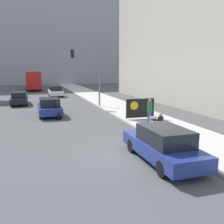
% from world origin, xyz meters
% --- Properties ---
extents(ground_plane, '(160.00, 160.00, 0.00)m').
position_xyz_m(ground_plane, '(0.00, 0.00, 0.00)').
color(ground_plane, '#4F4F51').
extents(sidewalk_curb, '(4.02, 90.00, 0.13)m').
position_xyz_m(sidewalk_curb, '(4.07, 15.00, 0.06)').
color(sidewalk_curb, beige).
rests_on(sidewalk_curb, ground_plane).
extents(building_backdrop_far, '(52.00, 12.00, 27.32)m').
position_xyz_m(building_backdrop_far, '(-2.00, 60.29, 13.66)').
color(building_backdrop_far, '#99999E').
rests_on(building_backdrop_far, ground_plane).
extents(building_backdrop_right, '(10.00, 32.00, 16.67)m').
position_xyz_m(building_backdrop_right, '(14.49, 13.26, 8.34)').
color(building_backdrop_right, '#BCB2A3').
rests_on(building_backdrop_right, ground_plane).
extents(seated_protester, '(0.97, 0.77, 1.20)m').
position_xyz_m(seated_protester, '(2.82, 2.85, 0.77)').
color(seated_protester, '#474C56').
rests_on(seated_protester, sidewalk_curb).
extents(jogger_on_sidewalk, '(0.34, 0.34, 1.75)m').
position_xyz_m(jogger_on_sidewalk, '(3.33, 5.40, 1.02)').
color(jogger_on_sidewalk, '#334775').
rests_on(jogger_on_sidewalk, sidewalk_curb).
extents(protest_banner, '(2.37, 0.06, 1.56)m').
position_xyz_m(protest_banner, '(3.41, 7.18, 0.96)').
color(protest_banner, slate).
rests_on(protest_banner, sidewalk_curb).
extents(traffic_light_pole, '(2.81, 2.58, 6.01)m').
position_xyz_m(traffic_light_pole, '(1.30, 15.11, 4.16)').
color(traffic_light_pole, slate).
rests_on(traffic_light_pole, sidewalk_curb).
extents(parked_car_curbside, '(1.81, 4.73, 1.52)m').
position_xyz_m(parked_car_curbside, '(0.77, -1.04, 0.75)').
color(parked_car_curbside, navy).
rests_on(parked_car_curbside, ground_plane).
extents(car_on_road_nearest, '(1.81, 4.31, 1.49)m').
position_xyz_m(car_on_road_nearest, '(-3.06, 11.45, 0.74)').
color(car_on_road_nearest, navy).
rests_on(car_on_road_nearest, ground_plane).
extents(car_on_road_midblock, '(1.72, 4.72, 1.41)m').
position_xyz_m(car_on_road_midblock, '(-5.78, 19.25, 0.71)').
color(car_on_road_midblock, black).
rests_on(car_on_road_midblock, ground_plane).
extents(car_on_road_distant, '(1.82, 4.52, 1.52)m').
position_xyz_m(car_on_road_distant, '(-1.18, 26.51, 0.75)').
color(car_on_road_distant, white).
rests_on(car_on_road_distant, ground_plane).
extents(city_bus_on_road, '(2.53, 11.24, 3.36)m').
position_xyz_m(city_bus_on_road, '(-4.02, 39.77, 1.93)').
color(city_bus_on_road, red).
rests_on(city_bus_on_road, ground_plane).
extents(motorcycle_on_road, '(0.28, 2.18, 1.33)m').
position_xyz_m(motorcycle_on_road, '(-2.51, 10.01, 0.56)').
color(motorcycle_on_road, silver).
rests_on(motorcycle_on_road, ground_plane).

